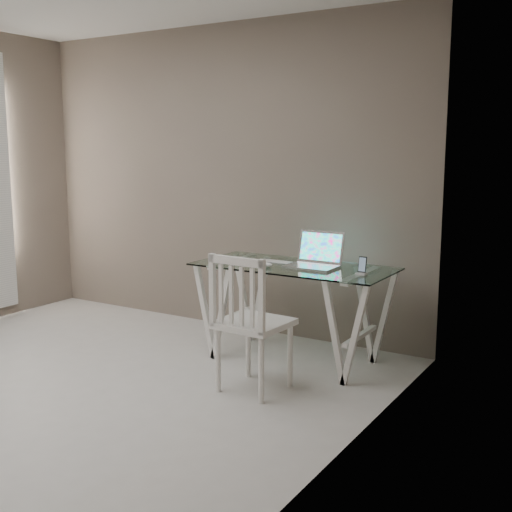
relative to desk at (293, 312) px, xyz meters
The scene contains 7 objects.
room 2.40m from the desk, 124.19° to the right, with size 4.50×4.52×2.71m.
desk is the anchor object (origin of this frame).
chair 0.77m from the desk, 85.41° to the right, with size 0.46×0.46×0.95m.
laptop 0.46m from the desk, 20.86° to the left, with size 0.37×0.32×0.26m.
keyboard 0.41m from the desk, 164.31° to the left, with size 0.28×0.12×0.01m, color silver.
mouse 0.44m from the desk, 132.79° to the right, with size 0.12×0.07×0.04m, color white.
phone_dock 0.70m from the desk, ahead, with size 0.07×0.07×0.13m.
Camera 1 is at (3.30, -2.55, 1.63)m, focal length 45.00 mm.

